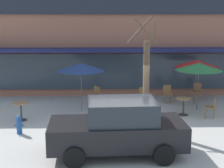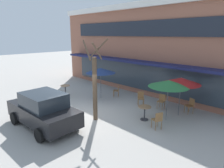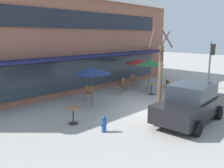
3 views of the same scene
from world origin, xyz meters
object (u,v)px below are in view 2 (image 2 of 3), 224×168
Objects in this scene: cafe_chair_1 at (158,119)px; cafe_chair_2 at (141,97)px; cafe_chair_0 at (190,105)px; cafe_chair_4 at (117,90)px; patio_umbrella_corner_open at (101,70)px; cafe_table_near_wall at (65,88)px; patio_umbrella_cream_folded at (181,81)px; street_tree at (95,85)px; cafe_chair_3 at (162,100)px; parked_sedan at (43,110)px; cafe_table_streetside at (145,111)px; fire_hydrant at (47,96)px; patio_umbrella_green_folded at (169,83)px.

cafe_chair_1 is 1.00× the size of cafe_chair_2.
cafe_chair_0 and cafe_chair_1 have the same top height.
patio_umbrella_corner_open is at bearing -119.49° from cafe_chair_4.
cafe_table_near_wall is 0.35× the size of patio_umbrella_cream_folded.
cafe_chair_1 is at bearing 1.20° from cafe_table_near_wall.
patio_umbrella_cream_folded is at bearing 17.49° from cafe_table_near_wall.
street_tree reaches higher than cafe_table_near_wall.
parked_sedan is (-2.72, -6.39, 0.35)m from cafe_chair_3.
cafe_table_near_wall is at bearing -174.86° from cafe_table_streetside.
cafe_chair_3 is (1.25, 0.47, 0.00)m from cafe_chair_2.
fire_hydrant is at bearing -122.87° from cafe_chair_4.
cafe_chair_0 is at bearing 17.07° from cafe_chair_3.
street_tree reaches higher than patio_umbrella_corner_open.
cafe_table_near_wall is 7.17m from cafe_chair_3.
fire_hydrant is at bearing -160.99° from cafe_table_streetside.
cafe_chair_4 is at bearing -175.85° from cafe_chair_3.
patio_umbrella_corner_open is 5.40m from parked_sedan.
cafe_table_streetside is (6.92, 0.62, 0.00)m from cafe_table_near_wall.
street_tree reaches higher than cafe_chair_1.
patio_umbrella_green_folded is at bearing -99.18° from patio_umbrella_cream_folded.
cafe_chair_4 is at bearing 118.27° from street_tree.
cafe_chair_3 is at bearing 130.79° from patio_umbrella_green_folded.
cafe_chair_1 is at bearing -12.93° from patio_umbrella_corner_open.
patio_umbrella_cream_folded is 5.59m from patio_umbrella_corner_open.
parked_sedan is (-4.32, -6.88, 0.35)m from cafe_chair_0.
cafe_chair_1 is 1.00× the size of cafe_chair_4.
cafe_chair_0 is 1.00× the size of cafe_chair_3.
cafe_chair_2 is at bearing 132.67° from cafe_table_streetside.
cafe_chair_4 is (-2.35, 0.21, 0.00)m from cafe_chair_2.
cafe_chair_1 and cafe_chair_2 have the same top height.
parked_sedan is (0.88, -6.13, 0.35)m from cafe_chair_4.
cafe_chair_2 is at bearing 160.42° from patio_umbrella_green_folded.
patio_umbrella_cream_folded is at bearing 28.63° from fire_hydrant.
patio_umbrella_green_folded is 2.29m from cafe_chair_3.
cafe_chair_4 is at bearing 154.10° from cafe_table_streetside.
cafe_chair_3 reaches higher than cafe_table_streetside.
cafe_chair_0 reaches higher than cafe_table_streetside.
cafe_table_streetside is 0.85× the size of cafe_chair_1.
fire_hydrant is (-4.71, -0.42, -1.56)m from street_tree.
patio_umbrella_cream_folded is (0.17, 1.03, 0.00)m from patio_umbrella_green_folded.
cafe_chair_1 is at bearing -87.02° from patio_umbrella_cream_folded.
parked_sedan is (-4.02, -6.10, -1.14)m from patio_umbrella_cream_folded.
cafe_chair_3 is 6.95m from parked_sedan.
cafe_table_near_wall is at bearing 166.28° from street_tree.
patio_umbrella_cream_folded is 2.96m from cafe_chair_2.
cafe_chair_4 reaches higher than fire_hydrant.
cafe_chair_4 is at bearing 39.88° from cafe_table_near_wall.
cafe_table_streetside is at bearing 44.39° from street_tree.
fire_hydrant is at bearing -79.03° from cafe_table_near_wall.
cafe_table_streetside is 0.35× the size of patio_umbrella_green_folded.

